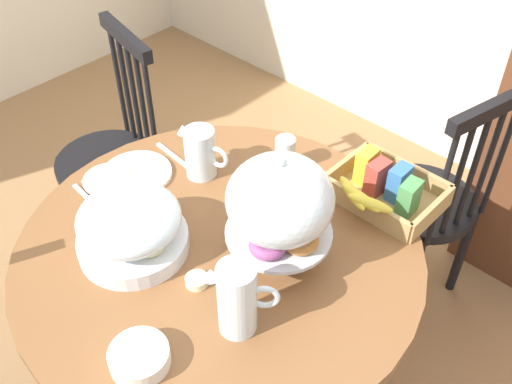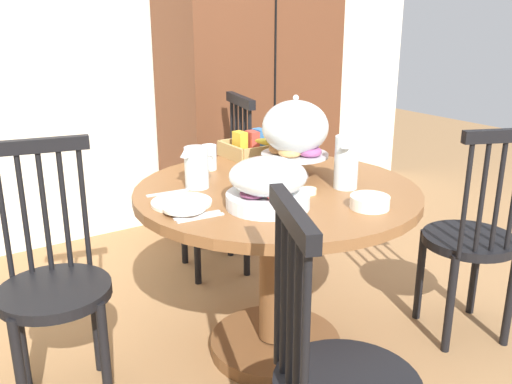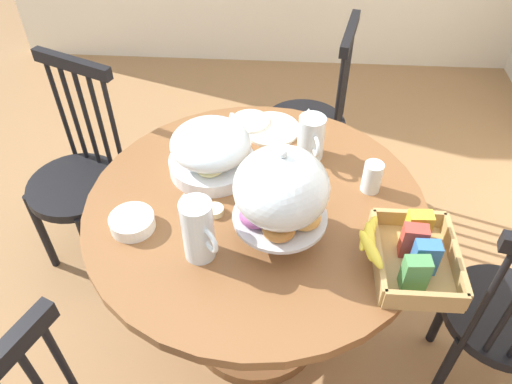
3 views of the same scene
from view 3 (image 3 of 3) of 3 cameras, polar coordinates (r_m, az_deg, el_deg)
name	(u,v)px [view 3 (image 3 of 3)]	position (r m, az deg, el deg)	size (l,w,h in m)	color
ground_plane	(230,349)	(2.17, -2.93, -17.48)	(10.00, 10.00, 0.00)	#997047
dining_table	(256,248)	(1.81, 0.00, -6.41)	(1.13, 1.13, 0.74)	brown
windsor_chair_by_cabinet	(505,321)	(1.89, 26.54, -13.06)	(0.41, 0.41, 0.97)	black
windsor_chair_facing_door	(309,126)	(2.47, 6.11, 7.56)	(0.41, 0.41, 0.97)	black
windsor_chair_far_side	(79,182)	(2.27, -19.55, 1.05)	(0.44, 0.44, 0.97)	black
pastry_stand_with_dome	(281,192)	(1.40, 2.89, 0.03)	(0.28, 0.28, 0.34)	silver
fruit_platter_covered	(211,150)	(1.72, -5.15, 4.79)	(0.30, 0.30, 0.18)	silver
orange_juice_pitcher	(198,232)	(1.43, -6.60, -4.59)	(0.15, 0.13, 0.21)	silver
milk_pitcher	(311,139)	(1.79, 6.31, 6.05)	(0.18, 0.10, 0.16)	silver
cereal_basket	(411,254)	(1.50, 17.30, -6.77)	(0.32, 0.30, 0.12)	tan
china_plate_large	(271,129)	(1.94, 1.76, 7.22)	(0.22, 0.22, 0.01)	white
china_plate_small	(250,121)	(1.96, -0.68, 8.11)	(0.15, 0.15, 0.01)	white
cereal_bowl	(132,222)	(1.60, -13.95, -3.36)	(0.14, 0.14, 0.04)	white
drinking_glass	(372,177)	(1.69, 13.12, 1.67)	(0.06, 0.06, 0.11)	silver
butter_dish	(214,211)	(1.61, -4.77, -2.13)	(0.06, 0.06, 0.02)	beige
table_knife	(236,126)	(1.96, -2.34, 7.50)	(0.17, 0.01, 0.01)	silver
dinner_fork	(228,126)	(1.96, -3.21, 7.57)	(0.17, 0.01, 0.01)	silver
soup_spoon	(308,133)	(1.93, 5.91, 6.75)	(0.17, 0.01, 0.01)	silver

